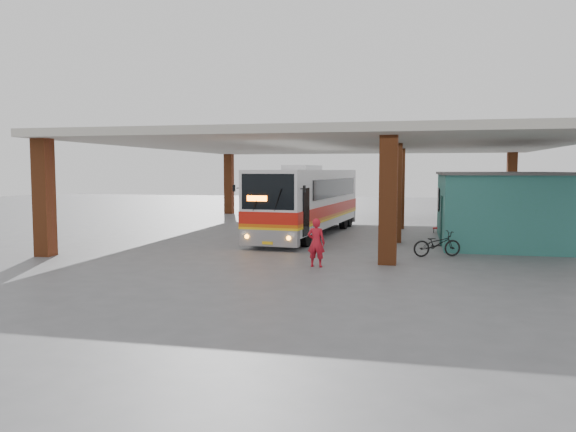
% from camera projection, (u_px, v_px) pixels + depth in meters
% --- Properties ---
extents(ground, '(90.00, 90.00, 0.00)m').
position_uv_depth(ground, '(316.00, 249.00, 22.67)').
color(ground, '#515154').
rests_on(ground, ground).
extents(brick_columns, '(20.10, 21.60, 4.35)m').
position_uv_depth(brick_columns, '(363.00, 191.00, 27.03)').
color(brick_columns, brown).
rests_on(brick_columns, ground).
extents(canopy_roof, '(21.00, 23.00, 0.30)m').
position_uv_depth(canopy_roof, '(348.00, 144.00, 28.50)').
color(canopy_roof, beige).
rests_on(canopy_roof, brick_columns).
extents(shop_building, '(5.20, 8.20, 3.11)m').
position_uv_depth(shop_building, '(499.00, 207.00, 24.76)').
color(shop_building, '#2E7565').
rests_on(shop_building, ground).
extents(coach_bus, '(3.46, 11.89, 3.42)m').
position_uv_depth(coach_bus, '(308.00, 201.00, 27.39)').
color(coach_bus, silver).
rests_on(coach_bus, ground).
extents(motorcycle, '(1.92, 1.25, 0.95)m').
position_uv_depth(motorcycle, '(437.00, 244.00, 20.69)').
color(motorcycle, black).
rests_on(motorcycle, ground).
extents(pedestrian, '(0.62, 0.43, 1.61)m').
position_uv_depth(pedestrian, '(316.00, 243.00, 18.45)').
color(pedestrian, red).
rests_on(pedestrian, ground).
extents(red_chair, '(0.45, 0.45, 0.82)m').
position_uv_depth(red_chair, '(439.00, 225.00, 28.60)').
color(red_chair, '#AF1312').
rests_on(red_chair, ground).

